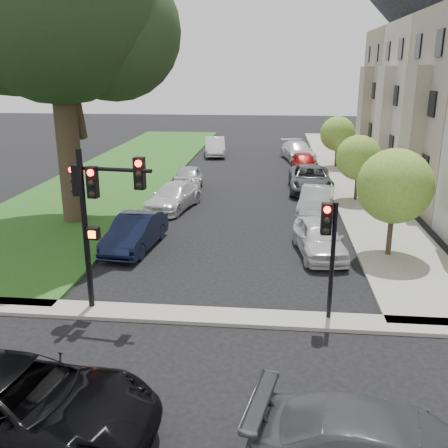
# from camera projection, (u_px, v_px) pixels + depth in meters

# --- Properties ---
(ground) EXTENTS (140.00, 140.00, 0.00)m
(ground) POSITION_uv_depth(u_px,v_px,m) (204.00, 355.00, 12.90)
(ground) COLOR black
(ground) RESTS_ON ground
(grass_strip) EXTENTS (8.00, 44.00, 0.12)m
(grass_strip) POSITION_uv_depth(u_px,v_px,m) (128.00, 169.00, 36.54)
(grass_strip) COLOR #214F14
(grass_strip) RESTS_ON ground
(sidewalk_right) EXTENTS (3.50, 44.00, 0.12)m
(sidewalk_right) POSITION_uv_depth(u_px,v_px,m) (347.00, 173.00, 35.02)
(sidewalk_right) COLOR gray
(sidewalk_right) RESTS_ON ground
(sidewalk_cross) EXTENTS (60.00, 1.00, 0.12)m
(sidewalk_cross) POSITION_uv_depth(u_px,v_px,m) (214.00, 316.00, 14.78)
(sidewalk_cross) COLOR gray
(sidewalk_cross) RESTS_ON ground
(house_d) EXTENTS (7.70, 7.55, 15.97)m
(house_d) POSITION_uv_depth(u_px,v_px,m) (417.00, 71.00, 38.60)
(house_d) COLOR #AA9F92
(house_d) RESTS_ON ground
(small_tree_a) EXTENTS (2.85, 2.85, 4.28)m
(small_tree_a) POSITION_uv_depth(u_px,v_px,m) (395.00, 186.00, 18.79)
(small_tree_a) COLOR black
(small_tree_a) RESTS_ON ground
(small_tree_b) EXTENTS (2.46, 2.46, 3.69)m
(small_tree_b) POSITION_uv_depth(u_px,v_px,m) (358.00, 158.00, 27.08)
(small_tree_b) COLOR black
(small_tree_b) RESTS_ON ground
(small_tree_c) EXTENTS (2.53, 2.53, 3.79)m
(small_tree_c) POSITION_uv_depth(u_px,v_px,m) (338.00, 134.00, 36.50)
(small_tree_c) COLOR black
(small_tree_c) RESTS_ON ground
(traffic_signal_main) EXTENTS (2.42, 0.63, 4.95)m
(traffic_signal_main) POSITION_uv_depth(u_px,v_px,m) (96.00, 202.00, 14.33)
(traffic_signal_main) COLOR black
(traffic_signal_main) RESTS_ON ground
(traffic_signal_secondary) EXTENTS (0.46, 0.37, 3.59)m
(traffic_signal_secondary) POSITION_uv_depth(u_px,v_px,m) (329.00, 240.00, 13.92)
(traffic_signal_secondary) COLOR black
(traffic_signal_secondary) RESTS_ON ground
(car_cross_near) EXTENTS (6.07, 3.34, 1.61)m
(car_cross_near) POSITION_uv_depth(u_px,v_px,m) (14.00, 404.00, 9.75)
(car_cross_near) COLOR black
(car_cross_near) RESTS_ON ground
(car_parked_0) EXTENTS (2.18, 4.29, 1.40)m
(car_parked_0) POSITION_uv_depth(u_px,v_px,m) (319.00, 238.00, 19.65)
(car_parked_0) COLOR silver
(car_parked_0) RESTS_ON ground
(car_parked_1) EXTENTS (2.18, 4.42, 1.39)m
(car_parked_1) POSITION_uv_depth(u_px,v_px,m) (316.00, 201.00, 25.14)
(car_parked_1) COLOR #999BA0
(car_parked_1) RESTS_ON ground
(car_parked_2) EXTENTS (2.50, 5.38, 1.49)m
(car_parked_2) POSITION_uv_depth(u_px,v_px,m) (310.00, 179.00, 29.95)
(car_parked_2) COLOR #3F4247
(car_parked_2) RESTS_ON ground
(car_parked_3) EXTENTS (1.91, 4.23, 1.41)m
(car_parked_3) POSITION_uv_depth(u_px,v_px,m) (304.00, 163.00, 35.39)
(car_parked_3) COLOR maroon
(car_parked_3) RESTS_ON ground
(car_parked_4) EXTENTS (3.02, 5.36, 1.47)m
(car_parked_4) POSITION_uv_depth(u_px,v_px,m) (298.00, 151.00, 40.22)
(car_parked_4) COLOR silver
(car_parked_4) RESTS_ON ground
(car_parked_5) EXTENTS (1.90, 4.41, 1.41)m
(car_parked_5) POSITION_uv_depth(u_px,v_px,m) (135.00, 232.00, 20.31)
(car_parked_5) COLOR black
(car_parked_5) RESTS_ON ground
(car_parked_6) EXTENTS (2.73, 4.81, 1.32)m
(car_parked_6) POSITION_uv_depth(u_px,v_px,m) (173.00, 197.00, 26.17)
(car_parked_6) COLOR silver
(car_parked_6) RESTS_ON ground
(car_parked_7) EXTENTS (2.16, 4.44, 1.46)m
(car_parked_7) POSITION_uv_depth(u_px,v_px,m) (188.00, 179.00, 30.04)
(car_parked_7) COLOR #999BA0
(car_parked_7) RESTS_ON ground
(car_parked_9) EXTENTS (2.24, 4.81, 1.53)m
(car_parked_9) POSITION_uv_depth(u_px,v_px,m) (215.00, 147.00, 42.31)
(car_parked_9) COLOR silver
(car_parked_9) RESTS_ON ground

